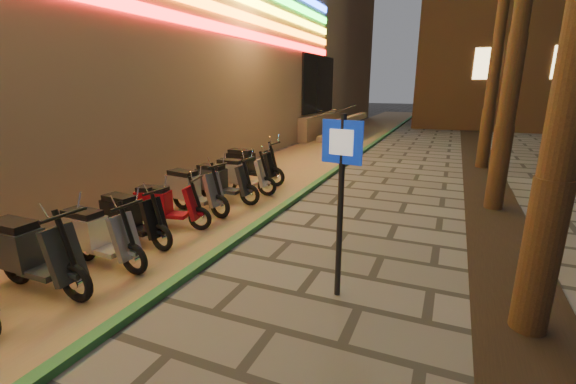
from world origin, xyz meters
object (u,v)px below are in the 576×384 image
at_px(scooter_4, 29,253).
at_px(scooter_10, 239,175).
at_px(scooter_7, 165,205).
at_px(scooter_9, 221,182).
at_px(scooter_8, 192,190).
at_px(pedestrian_sign, 341,183).
at_px(scooter_6, 130,217).
at_px(scooter_5, 96,236).
at_px(scooter_11, 249,165).

distance_m(scooter_4, scooter_10, 5.47).
relative_size(scooter_7, scooter_9, 0.93).
relative_size(scooter_4, scooter_10, 1.08).
height_order(scooter_4, scooter_8, scooter_4).
bearing_deg(scooter_4, scooter_8, 90.71).
height_order(pedestrian_sign, scooter_6, pedestrian_sign).
relative_size(scooter_7, scooter_8, 0.90).
xyz_separation_m(scooter_5, scooter_8, (-0.25, 2.79, 0.03)).
bearing_deg(scooter_11, scooter_5, -84.18).
bearing_deg(scooter_11, scooter_6, -85.81).
xyz_separation_m(scooter_8, scooter_10, (0.19, 1.77, -0.02)).
distance_m(scooter_4, scooter_7, 2.67).
relative_size(pedestrian_sign, scooter_5, 1.50).
bearing_deg(scooter_10, scooter_5, -93.65).
relative_size(scooter_6, scooter_10, 0.96).
relative_size(pedestrian_sign, scooter_9, 1.47).
bearing_deg(pedestrian_sign, scooter_8, 161.74).
bearing_deg(scooter_8, pedestrian_sign, -19.72).
distance_m(pedestrian_sign, scooter_5, 3.95).
height_order(scooter_4, scooter_11, scooter_11).
bearing_deg(scooter_4, scooter_11, 91.20).
bearing_deg(scooter_6, scooter_11, 97.98).
distance_m(scooter_5, scooter_11, 5.63).
bearing_deg(scooter_4, scooter_10, 88.54).
bearing_deg(scooter_8, scooter_5, -76.10).
bearing_deg(scooter_5, scooter_9, 93.70).
bearing_deg(scooter_10, scooter_4, -95.98).
relative_size(scooter_7, scooter_10, 0.93).
bearing_deg(scooter_9, scooter_6, -92.56).
distance_m(scooter_8, scooter_10, 1.78).
xyz_separation_m(scooter_7, scooter_10, (0.08, 2.80, 0.03)).
bearing_deg(scooter_8, scooter_10, 92.75).
distance_m(scooter_5, scooter_8, 2.80).
relative_size(scooter_5, scooter_6, 1.02).
relative_size(scooter_10, scooter_11, 0.92).
height_order(pedestrian_sign, scooter_7, pedestrian_sign).
height_order(scooter_7, scooter_9, scooter_9).
bearing_deg(pedestrian_sign, scooter_5, -160.50).
bearing_deg(scooter_6, scooter_10, 94.21).
relative_size(pedestrian_sign, scooter_8, 1.42).
xyz_separation_m(scooter_9, scooter_10, (0.03, 0.84, -0.00)).
relative_size(pedestrian_sign, scooter_7, 1.58).
xyz_separation_m(pedestrian_sign, scooter_8, (-4.00, 2.17, -1.06)).
xyz_separation_m(scooter_9, scooter_11, (-0.24, 1.90, 0.04)).
xyz_separation_m(scooter_5, scooter_9, (-0.09, 3.72, 0.01)).
distance_m(pedestrian_sign, scooter_7, 4.21).
distance_m(scooter_4, scooter_8, 3.70).
relative_size(scooter_6, scooter_11, 0.89).
height_order(scooter_5, scooter_6, scooter_5).
distance_m(scooter_5, scooter_6, 0.92).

